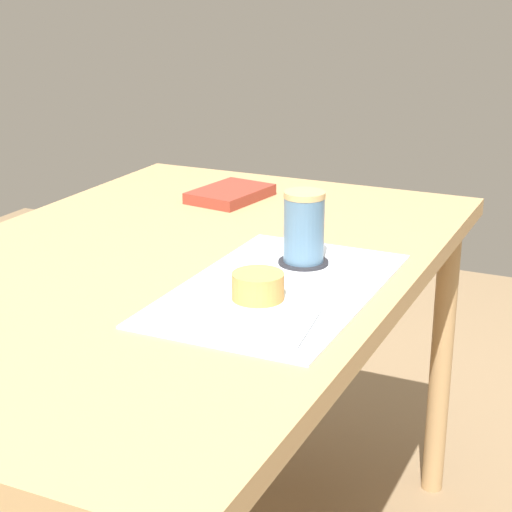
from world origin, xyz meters
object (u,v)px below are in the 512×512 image
(dining_table, at_px, (168,298))
(small_book, at_px, (230,194))
(coffee_mug, at_px, (305,226))
(pastry_plate, at_px, (258,302))
(pastry, at_px, (258,286))

(dining_table, distance_m, small_book, 0.43)
(coffee_mug, bearing_deg, pastry_plate, -176.92)
(pastry_plate, distance_m, coffee_mug, 0.22)
(pastry_plate, xyz_separation_m, coffee_mug, (0.21, 0.01, 0.06))
(dining_table, relative_size, small_book, 7.26)
(dining_table, xyz_separation_m, pastry_plate, (-0.13, -0.24, 0.08))
(dining_table, xyz_separation_m, coffee_mug, (0.08, -0.23, 0.14))
(coffee_mug, relative_size, small_book, 0.67)
(dining_table, height_order, small_book, small_book)
(pastry_plate, distance_m, small_book, 0.63)
(small_book, bearing_deg, dining_table, -159.88)
(coffee_mug, bearing_deg, pastry, -176.92)
(dining_table, distance_m, coffee_mug, 0.28)
(dining_table, distance_m, pastry, 0.29)
(pastry, distance_m, small_book, 0.63)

